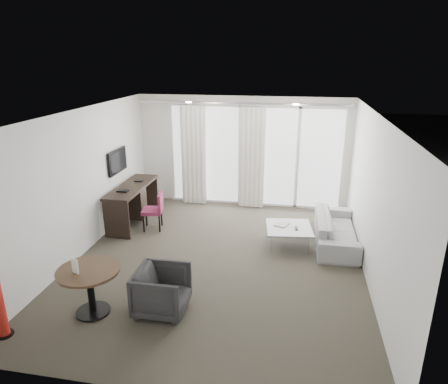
% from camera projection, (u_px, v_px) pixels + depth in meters
% --- Properties ---
extents(floor, '(5.00, 6.00, 0.00)m').
position_uv_depth(floor, '(218.00, 261.00, 7.10)').
color(floor, '#3D382F').
rests_on(floor, ground).
extents(ceiling, '(5.00, 6.00, 0.00)m').
position_uv_depth(ceiling, '(217.00, 114.00, 6.26)').
color(ceiling, white).
rests_on(ceiling, ground).
extents(wall_left, '(0.00, 6.00, 2.60)m').
position_uv_depth(wall_left, '(80.00, 184.00, 7.11)').
color(wall_left, silver).
rests_on(wall_left, ground).
extents(wall_right, '(0.00, 6.00, 2.60)m').
position_uv_depth(wall_right, '(374.00, 202.00, 6.25)').
color(wall_right, silver).
rests_on(wall_right, ground).
extents(wall_front, '(5.00, 0.00, 2.60)m').
position_uv_depth(wall_front, '(157.00, 291.00, 3.89)').
color(wall_front, silver).
rests_on(wall_front, ground).
extents(window_panel, '(4.00, 0.02, 2.38)m').
position_uv_depth(window_panel, '(255.00, 157.00, 9.43)').
color(window_panel, white).
rests_on(window_panel, ground).
extents(window_frame, '(4.10, 0.06, 2.44)m').
position_uv_depth(window_frame, '(255.00, 157.00, 9.42)').
color(window_frame, white).
rests_on(window_frame, ground).
extents(curtain_left, '(0.60, 0.20, 2.38)m').
position_uv_depth(curtain_left, '(194.00, 156.00, 9.53)').
color(curtain_left, silver).
rests_on(curtain_left, ground).
extents(curtain_right, '(0.60, 0.20, 2.38)m').
position_uv_depth(curtain_right, '(252.00, 158.00, 9.29)').
color(curtain_right, silver).
rests_on(curtain_right, ground).
extents(curtain_track, '(4.80, 0.04, 0.04)m').
position_uv_depth(curtain_track, '(242.00, 103.00, 8.93)').
color(curtain_track, '#B2B2B7').
rests_on(curtain_track, ceiling).
extents(downlight_a, '(0.12, 0.12, 0.02)m').
position_uv_depth(downlight_a, '(189.00, 102.00, 7.90)').
color(downlight_a, '#FFE0B2').
rests_on(downlight_a, ceiling).
extents(downlight_b, '(0.12, 0.12, 0.02)m').
position_uv_depth(downlight_b, '(296.00, 104.00, 7.54)').
color(downlight_b, '#FFE0B2').
rests_on(downlight_b, ceiling).
extents(desk, '(0.55, 1.77, 0.83)m').
position_uv_depth(desk, '(133.00, 204.00, 8.63)').
color(desk, black).
rests_on(desk, floor).
extents(tv, '(0.05, 0.80, 0.50)m').
position_uv_depth(tv, '(117.00, 161.00, 8.43)').
color(tv, black).
rests_on(tv, wall_left).
extents(desk_chair, '(0.50, 0.48, 0.79)m').
position_uv_depth(desk_chair, '(152.00, 211.00, 8.30)').
color(desk_chair, '#87254A').
rests_on(desk_chair, floor).
extents(round_table, '(1.12, 1.12, 0.69)m').
position_uv_depth(round_table, '(91.00, 291.00, 5.58)').
color(round_table, '#3E2A1A').
rests_on(round_table, floor).
extents(menu_card, '(0.12, 0.06, 0.21)m').
position_uv_depth(menu_card, '(76.00, 271.00, 5.36)').
color(menu_card, white).
rests_on(menu_card, round_table).
extents(tub_armchair, '(0.73, 0.71, 0.66)m').
position_uv_depth(tub_armchair, '(162.00, 291.00, 5.62)').
color(tub_armchair, '#252526').
rests_on(tub_armchair, floor).
extents(coffee_table, '(0.94, 0.94, 0.38)m').
position_uv_depth(coffee_table, '(288.00, 236.00, 7.64)').
color(coffee_table, gray).
rests_on(coffee_table, floor).
extents(remote, '(0.06, 0.15, 0.02)m').
position_uv_depth(remote, '(296.00, 229.00, 7.52)').
color(remote, black).
rests_on(remote, coffee_table).
extents(magazine, '(0.34, 0.37, 0.02)m').
position_uv_depth(magazine, '(282.00, 225.00, 7.70)').
color(magazine, gray).
rests_on(magazine, coffee_table).
extents(sofa, '(0.75, 1.91, 0.56)m').
position_uv_depth(sofa, '(336.00, 229.00, 7.73)').
color(sofa, gray).
rests_on(sofa, floor).
extents(terrace_slab, '(5.60, 3.00, 0.12)m').
position_uv_depth(terrace_slab, '(260.00, 187.00, 11.25)').
color(terrace_slab, '#4D4D50').
rests_on(terrace_slab, ground).
extents(rattan_chair_a, '(0.68, 0.68, 0.79)m').
position_uv_depth(rattan_chair_a, '(275.00, 180.00, 10.34)').
color(rattan_chair_a, brown).
rests_on(rattan_chair_a, terrace_slab).
extents(rattan_chair_b, '(0.57, 0.57, 0.74)m').
position_uv_depth(rattan_chair_b, '(331.00, 181.00, 10.34)').
color(rattan_chair_b, brown).
rests_on(rattan_chair_b, terrace_slab).
extents(rattan_table, '(0.66, 0.66, 0.56)m').
position_uv_depth(rattan_table, '(299.00, 176.00, 11.11)').
color(rattan_table, brown).
rests_on(rattan_table, terrace_slab).
extents(balustrade, '(5.50, 0.06, 1.05)m').
position_uv_depth(balustrade, '(265.00, 156.00, 12.42)').
color(balustrade, '#B2B2B7').
rests_on(balustrade, terrace_slab).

